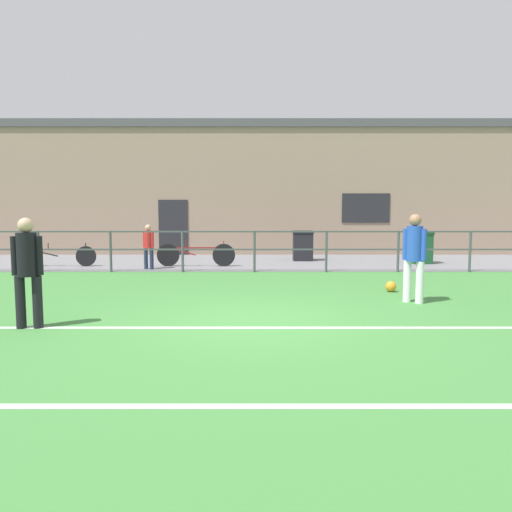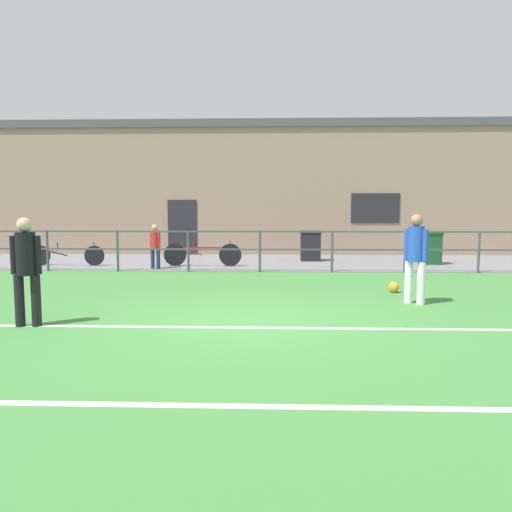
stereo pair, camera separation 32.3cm
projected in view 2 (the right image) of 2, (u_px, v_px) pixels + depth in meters
name	position (u px, v px, depth m)	size (l,w,h in m)	color
ground	(249.00, 323.00, 7.60)	(60.00, 44.00, 0.04)	#42843D
field_line_touchline	(248.00, 328.00, 7.19)	(36.00, 0.11, 0.00)	white
field_line_hash	(231.00, 406.00, 4.33)	(36.00, 0.11, 0.00)	white
pavement_strip	(262.00, 262.00, 16.05)	(48.00, 5.00, 0.02)	slate
perimeter_fence	(260.00, 245.00, 13.49)	(36.07, 0.07, 1.15)	#474C51
clubhouse_facade	(264.00, 189.00, 19.49)	(28.00, 2.56, 5.10)	gray
player_goalkeeper	(26.00, 265.00, 7.21)	(0.44, 0.28, 1.63)	black
player_striker	(416.00, 253.00, 8.94)	(0.37, 0.34, 1.66)	white
soccer_ball_match	(394.00, 287.00, 10.21)	(0.23, 0.23, 0.23)	orange
spectator_child	(155.00, 244.00, 14.13)	(0.34, 0.23, 1.29)	#232D4C
bicycle_parked_0	(202.00, 254.00, 14.79)	(2.37, 0.04, 0.77)	black
bicycle_parked_1	(67.00, 255.00, 14.94)	(2.29, 0.04, 0.72)	black
trash_bin_0	(430.00, 248.00, 15.31)	(0.64, 0.54, 1.01)	#194C28
trash_bin_1	(310.00, 246.00, 16.32)	(0.68, 0.58, 1.01)	black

